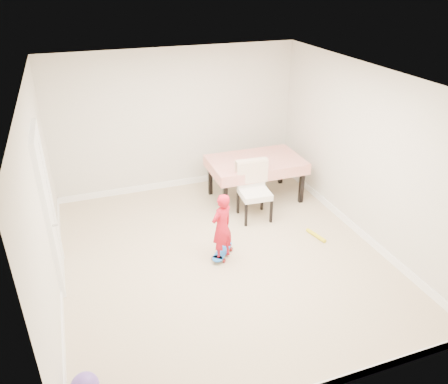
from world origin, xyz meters
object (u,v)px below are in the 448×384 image
object	(u,v)px
dining_table	(255,179)
dining_chair	(255,192)
child	(222,229)
skateboard	(222,253)

from	to	relation	value
dining_table	dining_chair	distance (m)	0.72
dining_chair	child	world-z (taller)	child
skateboard	child	size ratio (longest dim) A/B	0.54
dining_chair	skateboard	distance (m)	1.30
skateboard	dining_table	bearing A→B (deg)	2.43
child	dining_table	bearing A→B (deg)	-153.87
dining_chair	child	xyz separation A→B (m)	(-0.90, -0.93, 0.02)
dining_table	dining_chair	bearing A→B (deg)	-113.59
dining_table	skateboard	size ratio (longest dim) A/B	2.95
dining_table	child	distance (m)	1.98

